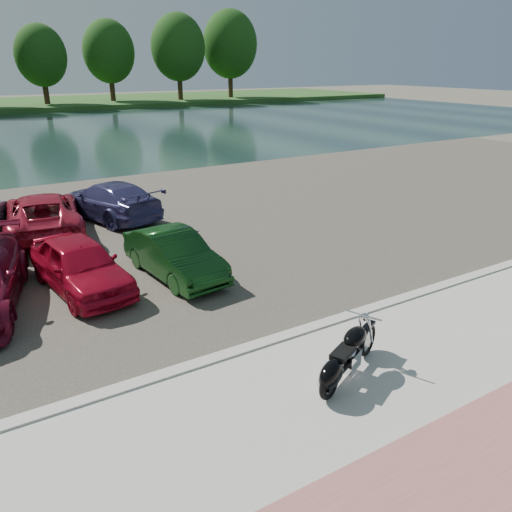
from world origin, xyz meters
The scene contains 12 objects.
ground centered at (0.00, 0.00, 0.00)m, with size 200.00×200.00×0.00m, color #595447.
promenade centered at (0.00, -1.00, 0.05)m, with size 60.00×6.00×0.10m, color #B7B3AC.
pink_path centered at (0.00, -2.50, 0.10)m, with size 60.00×2.00×0.01m, color #945753.
kerb centered at (0.00, 2.00, 0.07)m, with size 60.00×0.30×0.14m, color #B7B3AC.
parking_lot centered at (0.00, 11.00, 0.02)m, with size 60.00×18.00×0.04m, color #3D3931.
river centered at (0.00, 40.00, 0.00)m, with size 120.00×40.00×0.00m, color #1A302F.
far_trees centered at (4.36, 65.79, 7.49)m, with size 70.25×10.68×12.52m.
motorcycle centered at (-0.35, 0.14, 0.56)m, with size 2.19×1.19×1.05m.
car_4 centered at (-3.47, 6.80, 0.72)m, with size 1.61×4.01×1.37m, color #AB0B24.
car_5 centered at (-1.06, 6.39, 0.67)m, with size 1.33×3.81×1.26m, color #0E3611.
car_10 centered at (-3.49, 12.10, 0.75)m, with size 2.36×5.13×1.42m, color #AC1C34.
car_11 centered at (-1.02, 12.78, 0.74)m, with size 1.96×4.82×1.40m, color navy.
Camera 1 is at (-5.73, -5.65, 5.55)m, focal length 35.00 mm.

